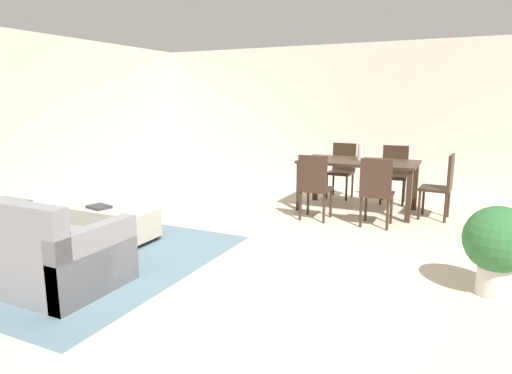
# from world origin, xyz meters

# --- Properties ---
(ground_plane) EXTENTS (10.80, 10.80, 0.00)m
(ground_plane) POSITION_xyz_m (0.00, 0.00, 0.00)
(ground_plane) COLOR beige
(wall_back) EXTENTS (9.00, 0.12, 2.70)m
(wall_back) POSITION_xyz_m (0.00, 5.00, 1.35)
(wall_back) COLOR beige
(wall_back) RESTS_ON ground_plane
(area_rug) EXTENTS (3.00, 2.80, 0.01)m
(area_rug) POSITION_xyz_m (-1.92, -0.54, 0.00)
(area_rug) COLOR slate
(area_rug) RESTS_ON ground_plane
(couch) EXTENTS (2.24, 0.91, 0.86)m
(couch) POSITION_xyz_m (-1.93, -1.20, 0.29)
(couch) COLOR gray
(couch) RESTS_ON ground_plane
(ottoman_table) EXTENTS (1.19, 0.51, 0.39)m
(ottoman_table) POSITION_xyz_m (-1.91, 0.08, 0.23)
(ottoman_table) COLOR #B7AD9E
(ottoman_table) RESTS_ON ground_plane
(dining_table) EXTENTS (1.69, 0.90, 0.76)m
(dining_table) POSITION_xyz_m (0.45, 2.79, 0.67)
(dining_table) COLOR #332319
(dining_table) RESTS_ON ground_plane
(dining_chair_near_left) EXTENTS (0.40, 0.40, 0.92)m
(dining_chair_near_left) POSITION_xyz_m (0.04, 1.95, 0.52)
(dining_chair_near_left) COLOR #332319
(dining_chair_near_left) RESTS_ON ground_plane
(dining_chair_near_right) EXTENTS (0.41, 0.41, 0.92)m
(dining_chair_near_right) POSITION_xyz_m (0.87, 1.98, 0.52)
(dining_chair_near_right) COLOR #332319
(dining_chair_near_right) RESTS_ON ground_plane
(dining_chair_far_left) EXTENTS (0.42, 0.42, 0.92)m
(dining_chair_far_left) POSITION_xyz_m (-0.01, 3.59, 0.52)
(dining_chair_far_left) COLOR #332319
(dining_chair_far_left) RESTS_ON ground_plane
(dining_chair_far_right) EXTENTS (0.43, 0.43, 0.92)m
(dining_chair_far_right) POSITION_xyz_m (0.86, 3.57, 0.52)
(dining_chair_far_right) COLOR #332319
(dining_chair_far_right) RESTS_ON ground_plane
(dining_chair_head_east) EXTENTS (0.43, 0.43, 0.92)m
(dining_chair_head_east) POSITION_xyz_m (1.62, 2.77, 0.52)
(dining_chair_head_east) COLOR #332319
(dining_chair_head_east) RESTS_ON ground_plane
(vase_centerpiece) EXTENTS (0.10, 0.10, 0.24)m
(vase_centerpiece) POSITION_xyz_m (0.46, 2.83, 0.88)
(vase_centerpiece) COLOR silver
(vase_centerpiece) RESTS_ON dining_table
(book_on_ottoman) EXTENTS (0.30, 0.26, 0.03)m
(book_on_ottoman) POSITION_xyz_m (-1.98, 0.01, 0.41)
(book_on_ottoman) COLOR #333338
(book_on_ottoman) RESTS_ON ottoman_table
(potted_plant) EXTENTS (0.57, 0.57, 0.79)m
(potted_plant) POSITION_xyz_m (2.20, 0.33, 0.46)
(potted_plant) COLOR beige
(potted_plant) RESTS_ON ground_plane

